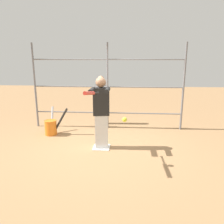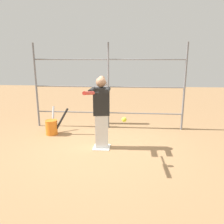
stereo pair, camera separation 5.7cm
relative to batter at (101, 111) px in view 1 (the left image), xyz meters
The scene contains 8 objects.
ground_plane 0.93m from the batter, 90.00° to the right, with size 24.00×24.00×0.00m, color #9E754C.
home_plate 0.92m from the batter, 90.00° to the right, with size 0.40×0.40×0.02m.
fence_backstop 1.66m from the batter, 90.00° to the right, with size 4.58×0.06×2.59m.
batter is the anchor object (origin of this frame).
baseball_bat_swinging 1.16m from the batter, 86.34° to the left, with size 0.16×0.93×0.19m.
softball_in_flight 1.03m from the batter, 123.70° to the left, with size 0.10×0.10×0.10m.
bat_bucket 1.91m from the batter, 29.14° to the right, with size 0.69×0.65×0.78m.
bystander_behind_fence 2.07m from the batter, 83.02° to the right, with size 0.33×0.20×1.60m.
Camera 1 is at (-0.63, 4.97, 2.15)m, focal length 35.00 mm.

